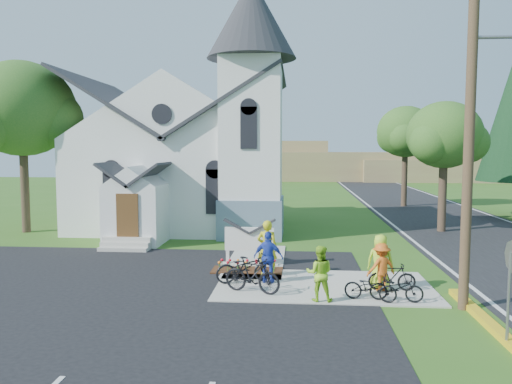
# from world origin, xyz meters

# --- Properties ---
(ground) EXTENTS (120.00, 120.00, 0.00)m
(ground) POSITION_xyz_m (0.00, 0.00, 0.00)
(ground) COLOR #33611B
(ground) RESTS_ON ground
(parking_lot) EXTENTS (20.00, 16.00, 0.02)m
(parking_lot) POSITION_xyz_m (-7.00, -2.00, 0.01)
(parking_lot) COLOR black
(parking_lot) RESTS_ON ground
(road) EXTENTS (8.00, 90.00, 0.02)m
(road) POSITION_xyz_m (10.00, 15.00, 0.01)
(road) COLOR black
(road) RESTS_ON ground
(sidewalk) EXTENTS (7.00, 4.00, 0.05)m
(sidewalk) POSITION_xyz_m (1.50, 0.50, 0.03)
(sidewalk) COLOR #A7A397
(sidewalk) RESTS_ON ground
(church) EXTENTS (12.35, 12.00, 13.00)m
(church) POSITION_xyz_m (-5.48, 12.48, 5.25)
(church) COLOR white
(church) RESTS_ON ground
(church_sign) EXTENTS (2.20, 0.40, 1.70)m
(church_sign) POSITION_xyz_m (-1.20, 3.20, 1.03)
(church_sign) COLOR #A7A397
(church_sign) RESTS_ON ground
(flower_bed) EXTENTS (2.60, 1.10, 0.07)m
(flower_bed) POSITION_xyz_m (-1.20, 2.30, 0.04)
(flower_bed) COLOR #3C2610
(flower_bed) RESTS_ON ground
(utility_pole) EXTENTS (3.45, 0.28, 10.00)m
(utility_pole) POSITION_xyz_m (5.36, -1.50, 5.40)
(utility_pole) COLOR #493024
(utility_pole) RESTS_ON ground
(stop_sign) EXTENTS (0.11, 0.76, 2.48)m
(stop_sign) POSITION_xyz_m (5.43, -4.20, 1.78)
(stop_sign) COLOR gray
(stop_sign) RESTS_ON ground
(tree_lot_corner) EXTENTS (5.60, 5.60, 9.15)m
(tree_lot_corner) POSITION_xyz_m (-14.00, 10.00, 6.60)
(tree_lot_corner) COLOR #3A2D1F
(tree_lot_corner) RESTS_ON ground
(tree_road_near) EXTENTS (4.00, 4.00, 7.05)m
(tree_road_near) POSITION_xyz_m (8.50, 12.00, 5.21)
(tree_road_near) COLOR #3A2D1F
(tree_road_near) RESTS_ON ground
(tree_road_mid) EXTENTS (4.40, 4.40, 7.80)m
(tree_road_mid) POSITION_xyz_m (9.00, 24.00, 5.78)
(tree_road_mid) COLOR #3A2D1F
(tree_road_mid) RESTS_ON ground
(distant_hills) EXTENTS (61.00, 10.00, 5.60)m
(distant_hills) POSITION_xyz_m (3.36, 56.33, 2.17)
(distant_hills) COLOR olive
(distant_hills) RESTS_ON ground
(cyclist_0) EXTENTS (0.77, 0.56, 1.97)m
(cyclist_0) POSITION_xyz_m (-0.42, 1.56, 1.04)
(cyclist_0) COLOR gold
(cyclist_0) RESTS_ON sidewalk
(bike_0) EXTENTS (2.07, 1.29, 1.03)m
(bike_0) POSITION_xyz_m (-1.11, 0.60, 0.56)
(bike_0) COLOR black
(bike_0) RESTS_ON sidewalk
(cyclist_1) EXTENTS (0.84, 0.67, 1.64)m
(cyclist_1) POSITION_xyz_m (1.28, -1.20, 0.87)
(cyclist_1) COLOR #98D728
(cyclist_1) RESTS_ON sidewalk
(bike_1) EXTENTS (1.93, 1.12, 1.12)m
(bike_1) POSITION_xyz_m (-0.76, -0.56, 0.61)
(bike_1) COLOR black
(bike_1) RESTS_ON sidewalk
(cyclist_2) EXTENTS (1.08, 0.62, 1.72)m
(cyclist_2) POSITION_xyz_m (-0.33, 0.64, 0.91)
(cyclist_2) COLOR #243FB7
(cyclist_2) RESTS_ON sidewalk
(bike_2) EXTENTS (1.63, 0.99, 0.81)m
(bike_2) POSITION_xyz_m (2.77, -1.09, 0.45)
(bike_2) COLOR black
(bike_2) RESTS_ON sidewalk
(cyclist_3) EXTENTS (1.12, 0.89, 1.52)m
(cyclist_3) POSITION_xyz_m (3.27, -0.01, 0.81)
(cyclist_3) COLOR #D35A17
(cyclist_3) RESTS_ON sidewalk
(bike_3) EXTENTS (1.48, 0.45, 0.89)m
(bike_3) POSITION_xyz_m (3.61, 0.03, 0.49)
(bike_3) COLOR black
(bike_3) RESTS_ON sidewalk
(cyclist_4) EXTENTS (1.01, 0.84, 1.76)m
(cyclist_4) POSITION_xyz_m (3.26, 0.18, 0.93)
(cyclist_4) COLOR #B1DD29
(cyclist_4) RESTS_ON sidewalk
(bike_4) EXTENTS (1.60, 0.80, 0.81)m
(bike_4) POSITION_xyz_m (3.53, -1.09, 0.45)
(bike_4) COLOR black
(bike_4) RESTS_ON sidewalk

